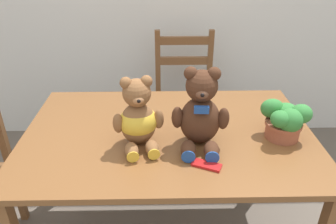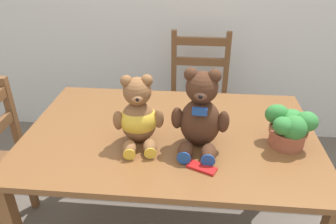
{
  "view_description": "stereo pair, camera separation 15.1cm",
  "coord_description": "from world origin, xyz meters",
  "px_view_note": "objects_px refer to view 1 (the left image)",
  "views": [
    {
      "loc": [
        -0.03,
        -0.94,
        1.65
      ],
      "look_at": [
        -0.0,
        0.39,
        0.92
      ],
      "focal_mm": 35.0,
      "sensor_mm": 36.0,
      "label": 1
    },
    {
      "loc": [
        0.12,
        -0.93,
        1.65
      ],
      "look_at": [
        -0.0,
        0.39,
        0.92
      ],
      "focal_mm": 35.0,
      "sensor_mm": 36.0,
      "label": 2
    }
  ],
  "objects_px": {
    "teddy_bear_right": "(200,113)",
    "potted_plant": "(285,120)",
    "chocolate_bar": "(207,165)",
    "wooden_chair_behind": "(184,100)",
    "teddy_bear_left": "(138,118)"
  },
  "relations": [
    {
      "from": "wooden_chair_behind",
      "to": "teddy_bear_right",
      "type": "distance_m",
      "value": 1.07
    },
    {
      "from": "teddy_bear_right",
      "to": "potted_plant",
      "type": "xyz_separation_m",
      "value": [
        0.42,
        0.04,
        -0.06
      ]
    },
    {
      "from": "wooden_chair_behind",
      "to": "chocolate_bar",
      "type": "bearing_deg",
      "value": 90.85
    },
    {
      "from": "wooden_chair_behind",
      "to": "teddy_bear_right",
      "type": "relative_size",
      "value": 2.62
    },
    {
      "from": "teddy_bear_left",
      "to": "potted_plant",
      "type": "xyz_separation_m",
      "value": [
        0.7,
        0.03,
        -0.04
      ]
    },
    {
      "from": "wooden_chair_behind",
      "to": "potted_plant",
      "type": "relative_size",
      "value": 4.44
    },
    {
      "from": "chocolate_bar",
      "to": "teddy_bear_left",
      "type": "bearing_deg",
      "value": 148.36
    },
    {
      "from": "potted_plant",
      "to": "chocolate_bar",
      "type": "xyz_separation_m",
      "value": [
        -0.4,
        -0.22,
        -0.09
      ]
    },
    {
      "from": "wooden_chair_behind",
      "to": "chocolate_bar",
      "type": "xyz_separation_m",
      "value": [
        0.02,
        -1.16,
        0.27
      ]
    },
    {
      "from": "teddy_bear_left",
      "to": "teddy_bear_right",
      "type": "bearing_deg",
      "value": 168.39
    },
    {
      "from": "teddy_bear_right",
      "to": "chocolate_bar",
      "type": "relative_size",
      "value": 3.01
    },
    {
      "from": "teddy_bear_right",
      "to": "chocolate_bar",
      "type": "bearing_deg",
      "value": 98.86
    },
    {
      "from": "teddy_bear_left",
      "to": "chocolate_bar",
      "type": "bearing_deg",
      "value": 137.84
    },
    {
      "from": "teddy_bear_right",
      "to": "potted_plant",
      "type": "distance_m",
      "value": 0.42
    },
    {
      "from": "teddy_bear_right",
      "to": "potted_plant",
      "type": "height_order",
      "value": "teddy_bear_right"
    }
  ]
}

